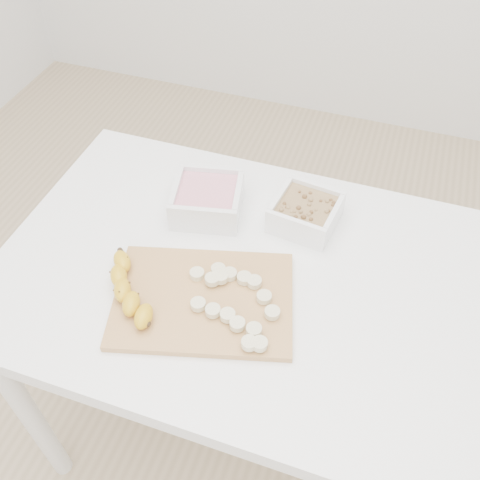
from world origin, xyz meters
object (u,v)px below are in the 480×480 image
(table, at_px, (236,297))
(bowl_granola, at_px, (306,212))
(bowl_yogurt, at_px, (207,199))
(cutting_board, at_px, (203,300))
(banana, at_px, (130,290))

(table, xyz_separation_m, bowl_granola, (0.10, 0.18, 0.13))
(table, relative_size, bowl_yogurt, 5.55)
(table, relative_size, cutting_board, 2.86)
(bowl_granola, xyz_separation_m, cutting_board, (-0.13, -0.28, -0.03))
(cutting_board, bearing_deg, bowl_granola, 64.27)
(table, relative_size, banana, 5.17)
(table, distance_m, banana, 0.25)
(table, bearing_deg, bowl_granola, 60.47)
(bowl_yogurt, height_order, banana, bowl_yogurt)
(cutting_board, relative_size, banana, 1.80)
(bowl_yogurt, distance_m, bowl_granola, 0.22)
(table, xyz_separation_m, bowl_yogurt, (-0.12, 0.15, 0.13))
(cutting_board, height_order, banana, banana)
(cutting_board, bearing_deg, bowl_yogurt, 109.13)
(bowl_yogurt, xyz_separation_m, cutting_board, (0.09, -0.25, -0.03))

